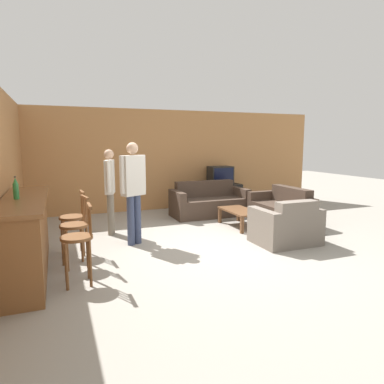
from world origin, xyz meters
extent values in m
plane|color=gray|center=(0.00, 0.00, 0.00)|extent=(24.00, 24.00, 0.00)
cube|color=#B27A47|center=(0.00, 3.72, 1.30)|extent=(9.40, 0.08, 2.60)
cube|color=#B27A47|center=(-3.22, 1.36, 1.30)|extent=(0.08, 8.72, 2.60)
cube|color=brown|center=(-2.89, -0.01, 0.50)|extent=(0.47, 2.38, 0.99)
cube|color=brown|center=(-2.89, -0.01, 1.02)|extent=(0.55, 2.44, 0.05)
cylinder|color=brown|center=(-2.28, -0.64, 0.60)|extent=(0.40, 0.40, 0.04)
cylinder|color=brown|center=(-2.42, -0.50, 0.29)|extent=(0.04, 0.04, 0.58)
cylinder|color=brown|center=(-2.41, -0.77, 0.29)|extent=(0.04, 0.04, 0.58)
cylinder|color=brown|center=(-2.14, -0.50, 0.29)|extent=(0.04, 0.04, 0.58)
cylinder|color=brown|center=(-2.14, -0.77, 0.29)|extent=(0.04, 0.04, 0.58)
cylinder|color=brown|center=(-2.11, -0.52, 0.80)|extent=(0.02, 0.02, 0.35)
cylinder|color=brown|center=(-2.11, -0.60, 0.80)|extent=(0.02, 0.02, 0.35)
cylinder|color=brown|center=(-2.11, -0.67, 0.80)|extent=(0.02, 0.02, 0.35)
cylinder|color=brown|center=(-2.11, -0.75, 0.80)|extent=(0.02, 0.02, 0.35)
cube|color=brown|center=(-2.11, -0.63, 0.99)|extent=(0.04, 0.33, 0.04)
cylinder|color=brown|center=(-2.28, 0.03, 0.60)|extent=(0.46, 0.46, 0.04)
cylinder|color=brown|center=(-2.44, 0.14, 0.29)|extent=(0.04, 0.04, 0.58)
cylinder|color=brown|center=(-2.39, -0.13, 0.29)|extent=(0.04, 0.04, 0.58)
cylinder|color=brown|center=(-2.17, 0.19, 0.29)|extent=(0.04, 0.04, 0.58)
cylinder|color=brown|center=(-2.12, -0.08, 0.29)|extent=(0.04, 0.04, 0.58)
cylinder|color=brown|center=(-2.14, 0.17, 0.80)|extent=(0.02, 0.02, 0.35)
cylinder|color=brown|center=(-2.12, 0.10, 0.80)|extent=(0.02, 0.02, 0.35)
cylinder|color=brown|center=(-2.11, 0.02, 0.80)|extent=(0.02, 0.02, 0.35)
cylinder|color=brown|center=(-2.09, -0.06, 0.80)|extent=(0.02, 0.02, 0.35)
cube|color=brown|center=(-2.11, 0.06, 0.99)|extent=(0.10, 0.34, 0.04)
cylinder|color=brown|center=(-2.28, 0.60, 0.60)|extent=(0.42, 0.42, 0.04)
cylinder|color=brown|center=(-2.43, 0.72, 0.29)|extent=(0.04, 0.04, 0.58)
cylinder|color=brown|center=(-2.41, 0.45, 0.29)|extent=(0.04, 0.04, 0.58)
cylinder|color=brown|center=(-2.15, 0.74, 0.29)|extent=(0.04, 0.04, 0.58)
cylinder|color=brown|center=(-2.13, 0.47, 0.29)|extent=(0.04, 0.04, 0.58)
cylinder|color=brown|center=(-2.12, 0.73, 0.80)|extent=(0.02, 0.02, 0.35)
cylinder|color=brown|center=(-2.11, 0.65, 0.80)|extent=(0.02, 0.02, 0.35)
cylinder|color=brown|center=(-2.11, 0.57, 0.80)|extent=(0.02, 0.02, 0.35)
cylinder|color=brown|center=(-2.10, 0.49, 0.80)|extent=(0.02, 0.02, 0.35)
cube|color=brown|center=(-2.11, 0.61, 0.99)|extent=(0.06, 0.34, 0.04)
cube|color=#423328|center=(0.94, 2.42, 0.22)|extent=(1.50, 0.85, 0.43)
cube|color=#423328|center=(0.94, 2.73, 0.63)|extent=(1.50, 0.22, 0.39)
cube|color=#423328|center=(0.11, 2.42, 0.32)|extent=(0.16, 0.85, 0.64)
cube|color=#423328|center=(1.76, 2.42, 0.32)|extent=(0.16, 0.85, 0.64)
cube|color=#70665B|center=(1.23, -0.13, 0.22)|extent=(0.74, 0.81, 0.43)
cube|color=#70665B|center=(1.23, -0.43, 0.62)|extent=(0.74, 0.22, 0.37)
cube|color=#70665B|center=(1.68, -0.13, 0.32)|extent=(0.16, 0.81, 0.63)
cube|color=#70665B|center=(0.78, -0.13, 0.32)|extent=(0.16, 0.81, 0.63)
cube|color=#423328|center=(2.05, 1.13, 0.22)|extent=(0.78, 1.17, 0.43)
cube|color=#423328|center=(2.33, 1.13, 0.61)|extent=(0.22, 1.17, 0.36)
cube|color=#423328|center=(2.05, 1.79, 0.31)|extent=(0.78, 0.16, 0.63)
cube|color=#423328|center=(2.05, 0.47, 0.31)|extent=(0.78, 0.16, 0.63)
cube|color=brown|center=(1.08, 1.20, 0.34)|extent=(0.55, 1.06, 0.04)
cube|color=brown|center=(0.85, 0.71, 0.16)|extent=(0.06, 0.06, 0.33)
cube|color=brown|center=(1.32, 0.71, 0.16)|extent=(0.06, 0.06, 0.33)
cube|color=brown|center=(0.85, 1.68, 0.16)|extent=(0.06, 0.06, 0.33)
cube|color=brown|center=(1.32, 1.68, 0.16)|extent=(0.06, 0.06, 0.33)
cube|color=black|center=(1.69, 3.37, 0.31)|extent=(1.14, 0.52, 0.63)
cube|color=black|center=(1.69, 3.37, 0.87)|extent=(0.63, 0.43, 0.49)
cube|color=black|center=(1.69, 3.15, 0.87)|extent=(0.56, 0.01, 0.42)
cylinder|color=#2D7F3D|center=(-2.96, -0.08, 1.14)|extent=(0.07, 0.07, 0.20)
cone|color=#2D7F3D|center=(-2.96, -0.08, 1.28)|extent=(0.06, 0.06, 0.08)
cylinder|color=black|center=(-2.96, -0.08, 1.33)|extent=(0.03, 0.03, 0.02)
cylinder|color=#756B5B|center=(-1.55, 1.54, 0.40)|extent=(0.12, 0.12, 0.80)
cylinder|color=#756B5B|center=(-1.51, 1.67, 0.40)|extent=(0.12, 0.12, 0.80)
cube|color=beige|center=(-1.53, 1.61, 1.12)|extent=(0.25, 0.41, 0.63)
cylinder|color=beige|center=(-1.59, 1.41, 1.14)|extent=(0.08, 0.08, 0.58)
cylinder|color=beige|center=(-1.48, 1.81, 1.14)|extent=(0.08, 0.08, 0.58)
sphere|color=tan|center=(-1.53, 1.61, 1.54)|extent=(0.18, 0.18, 0.18)
cylinder|color=#384260|center=(-1.32, 0.76, 0.43)|extent=(0.13, 0.13, 0.87)
cylinder|color=#384260|center=(-1.19, 0.83, 0.43)|extent=(0.13, 0.13, 0.87)
cube|color=beige|center=(-1.25, 0.80, 1.21)|extent=(0.44, 0.33, 0.69)
cylinder|color=beige|center=(-1.46, 0.70, 1.24)|extent=(0.08, 0.08, 0.63)
cylinder|color=beige|center=(-1.05, 0.90, 1.24)|extent=(0.08, 0.08, 0.63)
sphere|color=tan|center=(-1.25, 0.80, 1.67)|extent=(0.20, 0.20, 0.20)
camera|label=1|loc=(-2.47, -4.97, 1.78)|focal=32.00mm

